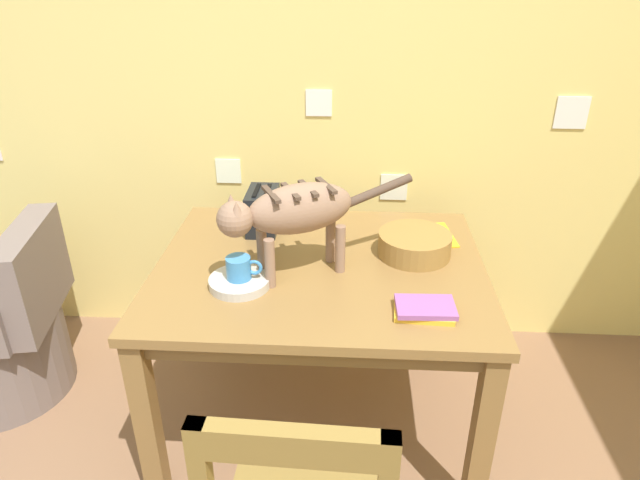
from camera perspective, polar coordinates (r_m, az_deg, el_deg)
The scene contains 9 objects.
wall_rear at distance 2.56m, azimuth -1.20°, elevation 15.57°, with size 4.53×0.11×2.50m.
dining_table at distance 2.12m, azimuth 0.00°, elevation -4.51°, with size 1.21×0.98×0.74m.
cat at distance 1.90m, azimuth -2.74°, elevation 2.85°, with size 0.66×0.37×0.34m.
saucer_bowl at distance 1.96m, azimuth -8.16°, elevation -4.23°, with size 0.21×0.21×0.03m, color #B6B2AC.
coffee_mug at distance 1.93m, azimuth -8.16°, elevation -2.82°, with size 0.12×0.08×0.08m.
magazine at distance 2.31m, azimuth 10.26°, elevation 0.44°, with size 0.25×0.22×0.01m, color yellow.
book_stack at distance 1.82m, azimuth 10.56°, elevation -6.90°, with size 0.20×0.14×0.03m.
wicker_basket at distance 2.15m, azimuth 9.57°, elevation -0.40°, with size 0.27×0.27×0.09m.
toaster at distance 2.31m, azimuth -5.82°, elevation 3.00°, with size 0.12×0.20×0.18m.
Camera 1 is at (0.20, -0.32, 1.76)m, focal length 31.55 mm.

